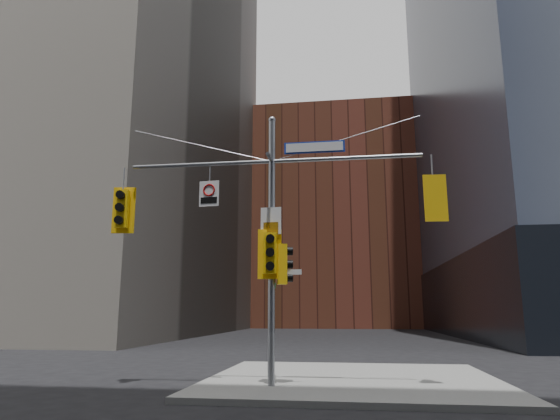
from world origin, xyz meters
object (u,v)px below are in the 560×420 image
(regulatory_sign_arm, at_px, (209,193))
(signal_assembly, at_px, (272,218))
(traffic_light_west_arm, at_px, (122,209))
(street_sign_blade, at_px, (314,147))
(traffic_light_pole_front, at_px, (270,253))
(traffic_light_east_arm, at_px, (434,199))
(traffic_light_pole_side, at_px, (284,264))

(regulatory_sign_arm, bearing_deg, signal_assembly, 7.12)
(regulatory_sign_arm, bearing_deg, traffic_light_west_arm, -174.31)
(traffic_light_west_arm, height_order, street_sign_blade, street_sign_blade)
(traffic_light_west_arm, relative_size, street_sign_blade, 0.81)
(traffic_light_west_arm, distance_m, traffic_light_pole_front, 4.49)
(traffic_light_west_arm, distance_m, traffic_light_east_arm, 8.49)
(street_sign_blade, bearing_deg, regulatory_sign_arm, -179.65)
(signal_assembly, xyz_separation_m, street_sign_blade, (1.17, 0.00, 1.93))
(signal_assembly, height_order, traffic_light_pole_side, signal_assembly)
(street_sign_blade, height_order, regulatory_sign_arm, street_sign_blade)
(traffic_light_pole_side, bearing_deg, signal_assembly, 79.23)
(traffic_light_west_arm, bearing_deg, traffic_light_pole_side, -8.60)
(traffic_light_west_arm, xyz_separation_m, traffic_light_pole_side, (4.59, 0.00, -1.62))
(signal_assembly, bearing_deg, street_sign_blade, 0.14)
(regulatory_sign_arm, bearing_deg, traffic_light_pole_front, -1.61)
(traffic_light_west_arm, distance_m, traffic_light_pole_side, 4.87)
(traffic_light_east_arm, relative_size, street_sign_blade, 0.74)
(traffic_light_east_arm, height_order, traffic_light_pole_side, traffic_light_east_arm)
(signal_assembly, relative_size, traffic_light_pole_front, 6.17)
(signal_assembly, xyz_separation_m, regulatory_sign_arm, (-1.74, -0.02, 0.76))
(signal_assembly, bearing_deg, traffic_light_west_arm, 179.82)
(signal_assembly, distance_m, street_sign_blade, 2.26)
(traffic_light_pole_side, height_order, regulatory_sign_arm, regulatory_sign_arm)
(signal_assembly, distance_m, traffic_light_pole_side, 1.27)
(signal_assembly, xyz_separation_m, traffic_light_pole_front, (-0.00, -0.27, -0.97))
(signal_assembly, distance_m, traffic_light_west_arm, 4.29)
(traffic_light_pole_front, distance_m, regulatory_sign_arm, 2.46)
(traffic_light_west_arm, relative_size, traffic_light_east_arm, 1.09)
(traffic_light_west_arm, xyz_separation_m, regulatory_sign_arm, (2.53, -0.03, 0.37))
(traffic_light_east_arm, bearing_deg, traffic_light_west_arm, -4.77)
(signal_assembly, bearing_deg, traffic_light_east_arm, 0.02)
(traffic_light_pole_front, xyz_separation_m, street_sign_blade, (1.17, 0.27, 2.90))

